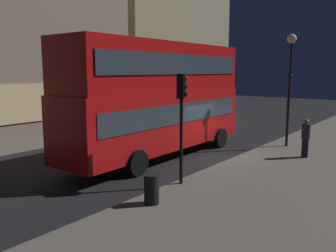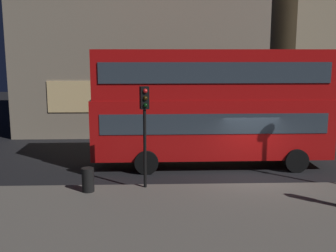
# 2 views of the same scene
# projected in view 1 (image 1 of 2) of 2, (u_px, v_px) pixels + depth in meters

# --- Properties ---
(ground_plane) EXTENTS (80.00, 80.00, 0.00)m
(ground_plane) POSITION_uv_depth(u_px,v_px,m) (215.00, 157.00, 17.22)
(ground_plane) COLOR black
(sidewalk_slab) EXTENTS (44.00, 8.84, 0.12)m
(sidewalk_slab) POSITION_uv_depth(u_px,v_px,m) (333.00, 176.00, 13.94)
(sidewalk_slab) COLOR #5B564F
(sidewalk_slab) RESTS_ON ground
(building_plain_facade) EXTENTS (14.19, 8.98, 14.62)m
(building_plain_facade) POSITION_uv_depth(u_px,v_px,m) (153.00, 38.00, 33.87)
(building_plain_facade) COLOR tan
(building_plain_facade) RESTS_ON ground
(double_decker_bus) EXTENTS (11.09, 2.97, 5.44)m
(double_decker_bus) POSITION_uv_depth(u_px,v_px,m) (159.00, 94.00, 16.81)
(double_decker_bus) COLOR #B20F0F
(double_decker_bus) RESTS_ON ground
(traffic_light_near_kerb) EXTENTS (0.38, 0.39, 3.93)m
(traffic_light_near_kerb) POSITION_uv_depth(u_px,v_px,m) (182.00, 106.00, 12.35)
(traffic_light_near_kerb) COLOR black
(traffic_light_near_kerb) RESTS_ON sidewalk_slab
(traffic_light_far_side) EXTENTS (0.37, 0.39, 4.23)m
(traffic_light_far_side) POSITION_uv_depth(u_px,v_px,m) (223.00, 86.00, 27.05)
(traffic_light_far_side) COLOR black
(traffic_light_far_side) RESTS_ON ground
(street_lamp) EXTENTS (0.48, 0.48, 5.92)m
(street_lamp) POSITION_uv_depth(u_px,v_px,m) (290.00, 67.00, 18.53)
(street_lamp) COLOR black
(street_lamp) RESTS_ON sidewalk_slab
(pedestrian) EXTENTS (0.39, 0.39, 1.81)m
(pedestrian) POSITION_uv_depth(u_px,v_px,m) (306.00, 138.00, 16.53)
(pedestrian) COLOR black
(pedestrian) RESTS_ON sidewalk_slab
(litter_bin) EXTENTS (0.46, 0.46, 0.91)m
(litter_bin) POSITION_uv_depth(u_px,v_px,m) (152.00, 189.00, 10.79)
(litter_bin) COLOR black
(litter_bin) RESTS_ON sidewalk_slab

